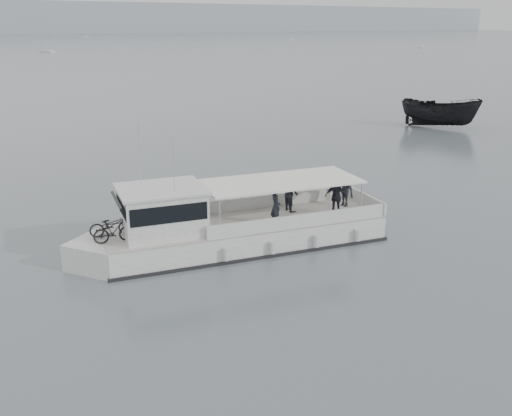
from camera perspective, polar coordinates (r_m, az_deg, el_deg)
ground at (r=25.10m, az=-11.92°, el=-3.44°), size 1400.00×1400.00×0.00m
tour_boat at (r=23.59m, az=-3.68°, el=-2.09°), size 13.45×5.48×5.61m
dark_motorboat at (r=54.65m, az=17.94°, el=9.08°), size 5.88×7.34×2.70m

